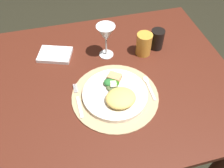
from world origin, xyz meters
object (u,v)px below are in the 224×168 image
dinner_plate (115,94)px  amber_tumbler (144,44)px  spoon (148,84)px  dark_tumbler (157,39)px  fork (79,102)px  wine_glass (106,34)px  napkin (55,55)px  dining_table (107,100)px

dinner_plate → amber_tumbler: amber_tumbler is taller
spoon → dark_tumbler: dark_tumbler is taller
spoon → amber_tumbler: amber_tumbler is taller
fork → wine_glass: (0.17, 0.25, 0.11)m
dinner_plate → fork: 0.15m
napkin → wine_glass: (0.23, -0.05, 0.11)m
spoon → fork: bearing=-176.1°
dining_table → fork: 0.23m
wine_glass → dark_tumbler: 0.25m
wine_glass → dark_tumbler: wine_glass is taller
dining_table → wine_glass: bearing=75.9°
napkin → amber_tumbler: (0.40, -0.08, 0.04)m
dinner_plate → dark_tumbler: (0.27, 0.24, 0.03)m
fork → amber_tumbler: amber_tumbler is taller
dinner_plate → dark_tumbler: bearing=42.3°
amber_tumbler → wine_glass: bearing=170.1°
dining_table → dinner_plate: (0.01, -0.10, 0.17)m
dinner_plate → napkin: dinner_plate is taller
napkin → wine_glass: bearing=-12.2°
dinner_plate → spoon: bearing=8.7°
spoon → napkin: 0.45m
fork → spoon: (0.29, 0.02, 0.00)m
napkin → dark_tumbler: dark_tumbler is taller
dinner_plate → napkin: size_ratio=1.75×
dinner_plate → spoon: dinner_plate is taller
dark_tumbler → napkin: bearing=173.3°
amber_tumbler → dinner_plate: bearing=-131.4°
napkin → wine_glass: wine_glass is taller
dining_table → dark_tumbler: (0.28, 0.14, 0.20)m
amber_tumbler → dark_tumbler: bearing=18.0°
dark_tumbler → dining_table: bearing=-153.6°
wine_glass → dark_tumbler: (0.24, -0.01, -0.07)m
dinner_plate → napkin: bearing=125.1°
spoon → amber_tumbler: 0.21m
spoon → amber_tumbler: bearing=76.8°
amber_tumbler → dark_tumbler: (0.07, 0.02, -0.00)m
wine_glass → napkin: bearing=167.8°
dark_tumbler → spoon: bearing=-118.7°
dining_table → spoon: (0.16, -0.08, 0.16)m
dinner_plate → napkin: 0.37m
napkin → wine_glass: size_ratio=0.92×
fork → napkin: bearing=102.2°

